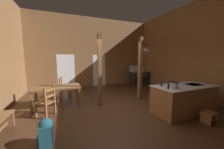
{
  "coord_description": "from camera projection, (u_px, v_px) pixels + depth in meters",
  "views": [
    {
      "loc": [
        -1.76,
        -3.81,
        1.79
      ],
      "look_at": [
        -0.07,
        0.53,
        1.19
      ],
      "focal_mm": 19.54,
      "sensor_mm": 36.0,
      "label": 1
    }
  ],
  "objects": [
    {
      "name": "mixing_bowl_on_counter",
      "position": [
        172.0,
        84.0,
        4.2
      ],
      "size": [
        0.19,
        0.19,
        0.07
      ],
      "color": "#B2A893",
      "rests_on": "kitchen_island"
    },
    {
      "name": "stove_range",
      "position": [
        139.0,
        78.0,
        8.54
      ],
      "size": [
        1.2,
        0.9,
        1.32
      ],
      "color": "black",
      "rests_on": "ground_plane"
    },
    {
      "name": "bottle_tall_on_counter",
      "position": [
        162.0,
        82.0,
        3.96
      ],
      "size": [
        0.06,
        0.06,
        0.32
      ],
      "color": "#1E2328",
      "rests_on": "kitchen_island"
    },
    {
      "name": "stockpot_on_counter",
      "position": [
        174.0,
        85.0,
        3.68
      ],
      "size": [
        0.33,
        0.26,
        0.18
      ],
      "color": "silver",
      "rests_on": "kitchen_island"
    },
    {
      "name": "wall_right",
      "position": [
        197.0,
        50.0,
        5.48
      ],
      "size": [
        0.14,
        8.82,
        4.36
      ],
      "primitive_type": "cube",
      "color": "brown",
      "rests_on": "ground_plane"
    },
    {
      "name": "step_stool",
      "position": [
        209.0,
        116.0,
        3.44
      ],
      "size": [
        0.38,
        0.3,
        0.3
      ],
      "color": "brown",
      "rests_on": "ground_plane"
    },
    {
      "name": "kitchen_island",
      "position": [
        184.0,
        99.0,
        4.1
      ],
      "size": [
        2.18,
        1.02,
        0.91
      ],
      "color": "brown",
      "rests_on": "ground_plane"
    },
    {
      "name": "backpack",
      "position": [
        46.0,
        132.0,
        2.48
      ],
      "size": [
        0.31,
        0.32,
        0.6
      ],
      "color": "#194756",
      "rests_on": "ground_plane"
    },
    {
      "name": "ladderback_chair_near_window",
      "position": [
        47.0,
        102.0,
        3.8
      ],
      "size": [
        0.61,
        0.61,
        0.95
      ],
      "color": "brown",
      "rests_on": "ground_plane"
    },
    {
      "name": "glazed_door_back_left",
      "position": [
        66.0,
        72.0,
        7.35
      ],
      "size": [
        1.0,
        0.01,
        2.05
      ],
      "primitive_type": "cube",
      "color": "white",
      "rests_on": "ground_plane"
    },
    {
      "name": "bottle_short_on_counter",
      "position": [
        168.0,
        85.0,
        3.56
      ],
      "size": [
        0.06,
        0.06,
        0.29
      ],
      "color": "#1E2328",
      "rests_on": "kitchen_island"
    },
    {
      "name": "dining_table",
      "position": [
        57.0,
        89.0,
        4.68
      ],
      "size": [
        1.72,
        0.93,
        0.74
      ],
      "color": "brown",
      "rests_on": "ground_plane"
    },
    {
      "name": "glazed_panel_back_right",
      "position": [
        99.0,
        70.0,
        8.09
      ],
      "size": [
        0.84,
        0.01,
        2.05
      ],
      "primitive_type": "cube",
      "color": "white",
      "rests_on": "ground_plane"
    },
    {
      "name": "ladderback_chair_by_post",
      "position": [
        64.0,
        88.0,
        5.63
      ],
      "size": [
        0.52,
        0.52,
        0.95
      ],
      "color": "brown",
      "rests_on": "ground_plane"
    },
    {
      "name": "ground_plane",
      "position": [
        119.0,
        110.0,
        4.39
      ],
      "size": [
        8.3,
        8.82,
        0.1
      ],
      "primitive_type": "cube",
      "color": "#422819"
    },
    {
      "name": "support_post_center",
      "position": [
        100.0,
        70.0,
        4.57
      ],
      "size": [
        0.14,
        0.14,
        2.71
      ],
      "color": "brown",
      "rests_on": "ground_plane"
    },
    {
      "name": "support_post_with_pot_rack",
      "position": [
        141.0,
        67.0,
        5.31
      ],
      "size": [
        0.56,
        0.26,
        2.71
      ],
      "color": "brown",
      "rests_on": "ground_plane"
    },
    {
      "name": "wall_back",
      "position": [
        93.0,
        53.0,
        7.87
      ],
      "size": [
        8.3,
        0.14,
        4.36
      ],
      "primitive_type": "cube",
      "color": "brown",
      "rests_on": "ground_plane"
    }
  ]
}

